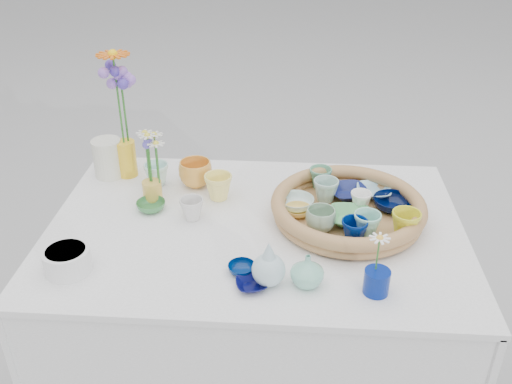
{
  "coord_description": "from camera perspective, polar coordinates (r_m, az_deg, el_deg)",
  "views": [
    {
      "loc": [
        0.1,
        -1.45,
        1.72
      ],
      "look_at": [
        0.0,
        0.02,
        0.87
      ],
      "focal_mm": 40.0,
      "sensor_mm": 36.0,
      "label": 1
    }
  ],
  "objects": [
    {
      "name": "wicker_tray",
      "position": [
        1.77,
        9.16,
        -1.7
      ],
      "size": [
        0.47,
        0.47,
        0.08
      ],
      "primitive_type": null,
      "color": "#A17340",
      "rests_on": "display_table"
    },
    {
      "name": "tray_ceramic_0",
      "position": [
        1.87,
        9.21,
        -0.05
      ],
      "size": [
        0.15,
        0.15,
        0.03
      ],
      "primitive_type": "imported",
      "rotation": [
        0.0,
        0.0,
        0.25
      ],
      "color": "#111954",
      "rests_on": "wicker_tray"
    },
    {
      "name": "tray_ceramic_1",
      "position": [
        1.83,
        13.46,
        -1.13
      ],
      "size": [
        0.13,
        0.13,
        0.04
      ],
      "primitive_type": "imported",
      "rotation": [
        0.0,
        0.0,
        -0.04
      ],
      "color": "black",
      "rests_on": "wicker_tray"
    },
    {
      "name": "tray_ceramic_2",
      "position": [
        1.7,
        14.71,
        -3.12
      ],
      "size": [
        0.09,
        0.09,
        0.08
      ],
      "primitive_type": "imported",
      "rotation": [
        0.0,
        0.0,
        -0.05
      ],
      "color": "gold",
      "rests_on": "wicker_tray"
    },
    {
      "name": "tray_ceramic_3",
      "position": [
        1.73,
        9.34,
        -2.57
      ],
      "size": [
        0.14,
        0.14,
        0.03
      ],
      "primitive_type": "imported",
      "rotation": [
        0.0,
        0.0,
        -0.08
      ],
      "color": "#54AA63",
      "rests_on": "wicker_tray"
    },
    {
      "name": "tray_ceramic_4",
      "position": [
        1.68,
        6.48,
        -2.78
      ],
      "size": [
        0.11,
        0.11,
        0.07
      ],
      "primitive_type": "imported",
      "rotation": [
        0.0,
        0.0,
        -0.28
      ],
      "color": "#89AA8C",
      "rests_on": "wicker_tray"
    },
    {
      "name": "tray_ceramic_5",
      "position": [
        1.79,
        4.04,
        -1.13
      ],
      "size": [
        0.14,
        0.14,
        0.03
      ],
      "primitive_type": "imported",
      "rotation": [
        0.0,
        0.0,
        -0.32
      ],
      "color": "silver",
      "rests_on": "wicker_tray"
    },
    {
      "name": "tray_ceramic_6",
      "position": [
        1.82,
        6.99,
        0.14
      ],
      "size": [
        0.09,
        0.09,
        0.08
      ],
      "primitive_type": "imported",
      "rotation": [
        0.0,
        0.0,
        -0.09
      ],
      "color": "#9CC2B5",
      "rests_on": "wicker_tray"
    },
    {
      "name": "tray_ceramic_7",
      "position": [
        1.8,
        10.42,
        -0.9
      ],
      "size": [
        0.08,
        0.08,
        0.06
      ],
      "primitive_type": "imported",
      "rotation": [
        0.0,
        0.0,
        0.37
      ],
      "color": "white",
      "rests_on": "wicker_tray"
    },
    {
      "name": "tray_ceramic_8",
      "position": [
        1.89,
        11.68,
        0.06
      ],
      "size": [
        0.12,
        0.12,
        0.03
      ],
      "primitive_type": "imported",
      "rotation": [
        0.0,
        0.0,
        0.05
      ],
      "color": "#98C9D9",
      "rests_on": "wicker_tray"
    },
    {
      "name": "tray_ceramic_9",
      "position": [
        1.64,
        9.8,
        -3.88
      ],
      "size": [
        0.1,
        0.1,
        0.07
      ],
      "primitive_type": "imported",
      "rotation": [
        0.0,
        0.0,
        -0.4
      ],
      "color": "#00175E",
      "rests_on": "wicker_tray"
    },
    {
      "name": "tray_ceramic_10",
      "position": [
        1.75,
        4.21,
        -1.91
      ],
      "size": [
        0.09,
        0.09,
        0.03
      ],
      "primitive_type": "imported",
      "rotation": [
        0.0,
        0.0,
        0.06
      ],
      "color": "#FFCB5C",
      "rests_on": "wicker_tray"
    },
    {
      "name": "tray_ceramic_11",
      "position": [
        1.67,
        11.01,
        -3.25
      ],
      "size": [
        0.09,
        0.09,
        0.07
      ],
      "primitive_type": "imported",
      "rotation": [
        0.0,
        0.0,
        -0.1
      ],
      "color": "#8EDEC4",
      "rests_on": "wicker_tray"
    },
    {
      "name": "tray_ceramic_12",
      "position": [
        1.9,
        6.45,
        1.4
      ],
      "size": [
        0.08,
        0.08,
        0.07
      ],
      "primitive_type": "imported",
      "rotation": [
        0.0,
        0.0,
        -0.15
      ],
      "color": "#579C79",
      "rests_on": "wicker_tray"
    },
    {
      "name": "loose_ceramic_0",
      "position": [
        1.94,
        -6.07,
        1.85
      ],
      "size": [
        0.15,
        0.15,
        0.09
      ],
      "primitive_type": "imported",
      "rotation": [
        0.0,
        0.0,
        0.37
      ],
      "color": "gold",
      "rests_on": "display_table"
    },
    {
      "name": "loose_ceramic_1",
      "position": [
        1.86,
        -3.78,
        0.52
      ],
      "size": [
        0.11,
        0.11,
        0.09
      ],
      "primitive_type": "imported",
      "rotation": [
        0.0,
        0.0,
        -0.24
      ],
      "color": "#FFEC74",
      "rests_on": "display_table"
    },
    {
      "name": "loose_ceramic_2",
      "position": [
        1.84,
        -10.46,
        -1.37
      ],
      "size": [
        0.1,
        0.1,
        0.03
      ],
      "primitive_type": "imported",
      "rotation": [
        0.0,
        0.0,
        0.04
      ],
      "color": "#367A3F",
      "rests_on": "display_table"
    },
    {
      "name": "loose_ceramic_3",
      "position": [
        1.76,
        -6.42,
        -1.7
      ],
      "size": [
        0.09,
        0.09,
        0.07
      ],
      "primitive_type": "imported",
      "rotation": [
        0.0,
        0.0,
        0.28
      ],
      "color": "silver",
      "rests_on": "display_table"
    },
    {
      "name": "loose_ceramic_4",
      "position": [
        1.55,
        -1.44,
        -7.66
      ],
      "size": [
        0.09,
        0.09,
        0.02
      ],
      "primitive_type": "imported",
      "rotation": [
        0.0,
        0.0,
        -0.17
      ],
      "color": "#001B55",
      "rests_on": "display_table"
    },
    {
      "name": "loose_ceramic_5",
      "position": [
        1.97,
        -9.89,
        1.76
      ],
      "size": [
        0.11,
        0.11,
        0.08
      ],
      "primitive_type": "imported",
      "rotation": [
        0.0,
        0.0,
        -0.39
      ],
      "color": "silver",
      "rests_on": "display_table"
    },
    {
      "name": "loose_ceramic_6",
      "position": [
        1.5,
        -0.46,
        -9.23
      ],
      "size": [
        0.1,
        0.1,
        0.02
      ],
      "primitive_type": "imported",
      "rotation": [
        0.0,
        0.0,
        0.28
      ],
      "color": "#070A40",
      "rests_on": "display_table"
    },
    {
      "name": "fluted_bowl",
      "position": [
        1.62,
        -18.36,
        -6.48
      ],
      "size": [
        0.16,
        0.16,
        0.07
      ],
      "primitive_type": null,
      "rotation": [
        0.0,
        0.0,
        -0.36
      ],
      "color": "silver",
      "rests_on": "display_table"
    },
    {
      "name": "bud_vase_paleblue",
      "position": [
        1.47,
        1.27,
        -7.07
      ],
      "size": [
        0.1,
        0.1,
        0.14
      ],
      "primitive_type": null,
      "rotation": [
        0.0,
        0.0,
        0.18
      ],
      "color": "#ACC9D2",
      "rests_on": "display_table"
    },
    {
      "name": "bud_vase_seafoam",
      "position": [
        1.49,
        5.15,
        -7.81
      ],
      "size": [
        0.11,
        0.11,
        0.09
      ],
      "primitive_type": "imported",
      "rotation": [
        0.0,
        0.0,
        0.26
      ],
      "color": "#7CC4AA",
      "rests_on": "display_table"
    },
    {
      "name": "bud_vase_cobalt",
      "position": [
        1.5,
        11.97,
        -8.77
      ],
      "size": [
        0.08,
        0.08,
        0.07
      ],
      "primitive_type": "cylinder",
      "rotation": [
        0.0,
        0.0,
        -0.25
      ],
      "color": "navy",
      "rests_on": "display_table"
    },
    {
      "name": "single_daisy",
      "position": [
        1.46,
        12.08,
        -6.07
      ],
      "size": [
        0.08,
        0.08,
        0.11
      ],
      "primitive_type": null,
      "rotation": [
        0.0,
        0.0,
        -0.3
      ],
      "color": "white",
      "rests_on": "bud_vase_cobalt"
    },
    {
      "name": "tall_vase_yellow",
      "position": [
        2.04,
        -12.83,
        3.29
      ],
      "size": [
        0.08,
        0.08,
        0.13
      ],
      "primitive_type": "cylinder",
      "rotation": [
        0.0,
        0.0,
        0.19
      ],
      "color": "yellow",
      "rests_on": "display_table"
    },
    {
      "name": "gerbera",
      "position": [
        1.95,
        -13.58,
        8.92
      ],
      "size": [
        0.16,
        0.16,
        0.32
      ],
      "primitive_type": null,
      "rotation": [
        0.0,
        0.0,
        -0.3
      ],
      "color": "#D75D10",
      "rests_on": "tall_vase_yellow"
    },
    {
      "name": "hydrangea",
      "position": [
        1.97,
        -13.02,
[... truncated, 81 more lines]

